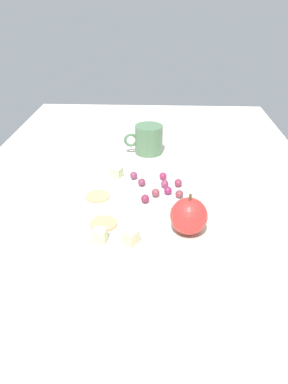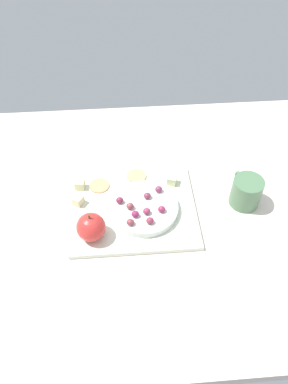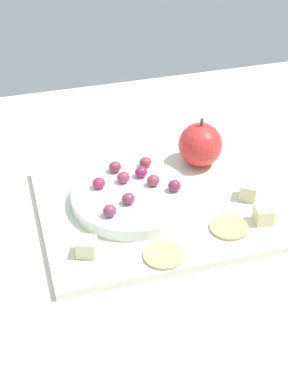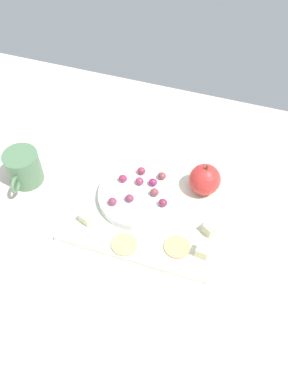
% 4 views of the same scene
% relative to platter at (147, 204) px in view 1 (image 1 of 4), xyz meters
% --- Properties ---
extents(table, '(1.47, 0.88, 0.03)m').
position_rel_platter_xyz_m(table, '(0.04, 0.01, -0.02)').
color(table, silver).
rests_on(table, ground).
extents(platter, '(0.32, 0.28, 0.01)m').
position_rel_platter_xyz_m(platter, '(0.00, 0.00, 0.00)').
color(platter, silver).
rests_on(platter, table).
extents(serving_dish, '(0.18, 0.18, 0.02)m').
position_rel_platter_xyz_m(serving_dish, '(0.03, -0.01, 0.02)').
color(serving_dish, white).
rests_on(serving_dish, platter).
extents(apple_whole, '(0.07, 0.07, 0.07)m').
position_rel_platter_xyz_m(apple_whole, '(-0.10, -0.08, 0.04)').
color(apple_whole, red).
rests_on(apple_whole, platter).
extents(apple_stem, '(0.01, 0.01, 0.01)m').
position_rel_platter_xyz_m(apple_stem, '(-0.10, -0.08, 0.08)').
color(apple_stem, brown).
rests_on(apple_stem, apple_whole).
extents(cheese_cube_0, '(0.03, 0.03, 0.02)m').
position_rel_platter_xyz_m(cheese_cube_0, '(-0.14, 0.08, 0.02)').
color(cheese_cube_0, beige).
rests_on(cheese_cube_0, platter).
extents(cheese_cube_1, '(0.03, 0.03, 0.02)m').
position_rel_platter_xyz_m(cheese_cube_1, '(-0.14, 0.02, 0.02)').
color(cheese_cube_1, beige).
rests_on(cheese_cube_1, platter).
extents(cheese_cube_2, '(0.03, 0.03, 0.02)m').
position_rel_platter_xyz_m(cheese_cube_2, '(0.11, 0.08, 0.02)').
color(cheese_cube_2, beige).
rests_on(cheese_cube_2, platter).
extents(cracker_0, '(0.05, 0.05, 0.00)m').
position_rel_platter_xyz_m(cracker_0, '(0.02, 0.11, 0.01)').
color(cracker_0, tan).
rests_on(cracker_0, platter).
extents(cracker_1, '(0.05, 0.05, 0.00)m').
position_rel_platter_xyz_m(cracker_1, '(-0.09, 0.08, 0.01)').
color(cracker_1, tan).
rests_on(cracker_1, platter).
extents(grape_0, '(0.02, 0.02, 0.02)m').
position_rel_platter_xyz_m(grape_0, '(-0.03, 0.00, 0.03)').
color(grape_0, '#842A48').
rests_on(grape_0, serving_dish).
extents(grape_1, '(0.02, 0.02, 0.02)m').
position_rel_platter_xyz_m(grape_1, '(0.04, 0.01, 0.03)').
color(grape_1, '#83344F').
rests_on(grape_1, serving_dish).
extents(grape_2, '(0.02, 0.02, 0.02)m').
position_rel_platter_xyz_m(grape_2, '(0.04, -0.07, 0.03)').
color(grape_2, '#923148').
rests_on(grape_2, serving_dish).
extents(grape_3, '(0.02, 0.02, 0.02)m').
position_rel_platter_xyz_m(grape_3, '(0.03, -0.04, 0.03)').
color(grape_3, '#983758').
rests_on(grape_3, serving_dish).
extents(grape_4, '(0.02, 0.02, 0.02)m').
position_rel_platter_xyz_m(grape_4, '(0.07, 0.03, 0.03)').
color(grape_4, '#873757').
rests_on(grape_4, serving_dish).
extents(grape_5, '(0.02, 0.02, 0.02)m').
position_rel_platter_xyz_m(grape_5, '(-0.01, -0.02, 0.03)').
color(grape_5, '#8C3E48').
rests_on(grape_5, serving_dish).
extents(grape_6, '(0.02, 0.02, 0.02)m').
position_rel_platter_xyz_m(grape_6, '(-0.01, -0.07, 0.03)').
color(grape_6, brown).
rests_on(grape_6, serving_dish).
extents(grape_7, '(0.02, 0.02, 0.02)m').
position_rel_platter_xyz_m(grape_7, '(0.07, -0.03, 0.03)').
color(grape_7, '#9A2A4F').
rests_on(grape_7, serving_dish).
extents(grape_8, '(0.02, 0.02, 0.02)m').
position_rel_platter_xyz_m(grape_8, '(0.00, -0.04, 0.03)').
color(grape_8, '#8D2758').
rests_on(grape_8, serving_dish).
extents(cup, '(0.08, 0.11, 0.08)m').
position_rel_platter_xyz_m(cup, '(0.30, 0.01, 0.03)').
color(cup, '#547D56').
rests_on(cup, table).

